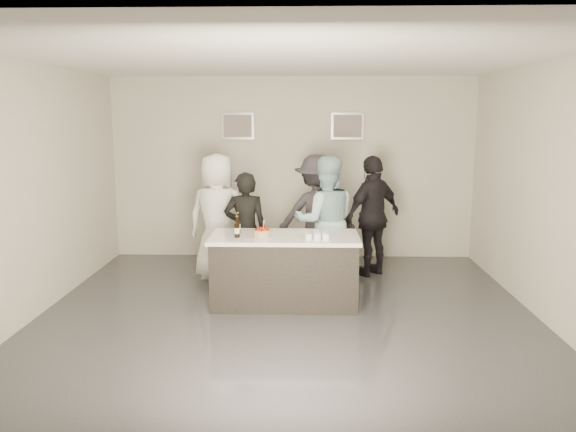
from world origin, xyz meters
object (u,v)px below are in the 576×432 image
Objects in this scene: bar_counter at (285,270)px; person_main_black at (246,230)px; cake at (262,234)px; beer_bottle_b at (237,227)px; person_guest_left at (218,217)px; beer_bottle_a at (238,223)px; person_guest_back at (317,215)px; person_main_blue at (325,221)px; person_guest_right at (373,216)px.

person_main_black reaches higher than bar_counter.
cake is 0.32m from beer_bottle_b.
bar_counter is 1.01× the size of person_guest_left.
person_guest_back reaches higher than beer_bottle_a.
bar_counter is 1.02× the size of person_main_blue.
person_guest_back is at bearing 56.23° from beer_bottle_b.
person_main_black is (-0.29, 0.81, -0.13)m from cake.
beer_bottle_a is 1.65m from person_guest_back.
cake is 1.64m from person_guest_back.
cake is 0.12× the size of person_guest_left.
cake is at bearing -31.76° from beer_bottle_a.
person_guest_left is 1.02× the size of person_guest_back.
person_main_blue is at bearing 49.17° from cake.
person_guest_left is (-0.73, 1.21, -0.02)m from cake.
person_main_blue is (0.54, 0.85, 0.47)m from bar_counter.
person_main_black is at bearing 149.10° from person_guest_left.
person_guest_back is (-0.10, 0.53, -0.01)m from person_main_blue.
beer_bottle_b is 1.84m from person_guest_back.
beer_bottle_b is at bearing 56.00° from person_guest_back.
bar_counter is 0.57m from cake.
person_guest_left is at bearing 108.99° from beer_bottle_b.
beer_bottle_a is 1.37m from person_main_blue.
cake is 1.25m from person_main_blue.
beer_bottle_a is at bearing 169.85° from bar_counter.
person_guest_right is at bearing 47.66° from bar_counter.
bar_counter is at bearing 53.19° from person_main_blue.
bar_counter is 1.52m from person_guest_back.
beer_bottle_a is 0.14× the size of person_guest_back.
cake is 0.87m from person_main_black.
beer_bottle_a is at bearing -5.10° from person_guest_right.
cake is at bearing -161.18° from bar_counter.
person_main_black is (-0.57, 0.72, 0.36)m from bar_counter.
person_guest_back is (1.04, 1.28, -0.13)m from beer_bottle_a.
person_guest_back is at bearing 64.26° from cake.
person_main_blue is at bearing 33.14° from beer_bottle_a.
person_main_black is 0.90× the size of person_guest_back.
person_main_black is 1.21m from person_guest_back.
person_guest_right is at bearing -161.97° from person_main_black.
cake is at bearing 44.86° from person_main_blue.
person_guest_left reaches higher than beer_bottle_a.
person_main_black is 1.12m from person_main_blue.
beer_bottle_b is at bearing -166.71° from bar_counter.
beer_bottle_a is 0.24m from beer_bottle_b.
person_guest_right is at bearing 43.93° from cake.
person_guest_right is (1.27, 1.39, 0.45)m from bar_counter.
person_guest_left is (-0.43, 1.25, -0.11)m from beer_bottle_b.
beer_bottle_a reaches higher than cake.
person_guest_left is 1.47m from person_guest_back.
person_main_black is at bearing 109.80° from cake.
person_guest_back is at bearing -39.11° from person_guest_right.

